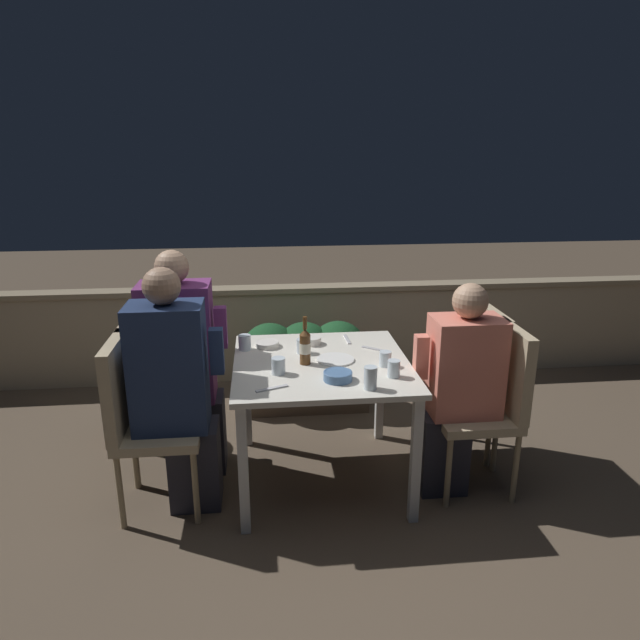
% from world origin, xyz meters
% --- Properties ---
extents(ground_plane, '(16.00, 16.00, 0.00)m').
position_xyz_m(ground_plane, '(0.00, 0.00, 0.00)').
color(ground_plane, brown).
extents(parapet_wall, '(9.00, 0.18, 0.79)m').
position_xyz_m(parapet_wall, '(0.00, 1.58, 0.40)').
color(parapet_wall, gray).
rests_on(parapet_wall, ground_plane).
extents(dining_table, '(0.98, 1.00, 0.74)m').
position_xyz_m(dining_table, '(0.00, 0.00, 0.66)').
color(dining_table, silver).
rests_on(dining_table, ground_plane).
extents(planter_hedge, '(0.92, 0.47, 0.65)m').
position_xyz_m(planter_hedge, '(-0.02, 0.99, 0.37)').
color(planter_hedge, brown).
rests_on(planter_hedge, ground_plane).
extents(chair_left_near, '(0.44, 0.44, 0.96)m').
position_xyz_m(chair_left_near, '(-0.98, -0.16, 0.57)').
color(chair_left_near, tan).
rests_on(chair_left_near, ground_plane).
extents(person_navy_jumper, '(0.48, 0.26, 1.33)m').
position_xyz_m(person_navy_jumper, '(-0.78, -0.16, 0.67)').
color(person_navy_jumper, '#282833').
rests_on(person_navy_jumper, ground_plane).
extents(chair_left_far, '(0.44, 0.44, 0.96)m').
position_xyz_m(chair_left_far, '(-0.98, 0.20, 0.57)').
color(chair_left_far, tan).
rests_on(chair_left_far, ground_plane).
extents(person_purple_stripe, '(0.49, 0.26, 1.35)m').
position_xyz_m(person_purple_stripe, '(-0.78, 0.20, 0.68)').
color(person_purple_stripe, '#282833').
rests_on(person_purple_stripe, ground_plane).
extents(chair_right_near, '(0.44, 0.44, 0.96)m').
position_xyz_m(chair_right_near, '(0.94, -0.16, 0.57)').
color(chair_right_near, tan).
rests_on(chair_right_near, ground_plane).
extents(person_coral_top, '(0.47, 0.26, 1.21)m').
position_xyz_m(person_coral_top, '(0.74, -0.16, 0.61)').
color(person_coral_top, '#282833').
rests_on(person_coral_top, ground_plane).
extents(chair_right_far, '(0.44, 0.44, 0.96)m').
position_xyz_m(chair_right_far, '(0.96, 0.16, 0.57)').
color(chair_right_far, tan).
rests_on(chair_right_far, ground_plane).
extents(beer_bottle, '(0.06, 0.06, 0.27)m').
position_xyz_m(beer_bottle, '(-0.09, -0.02, 0.85)').
color(beer_bottle, brown).
rests_on(beer_bottle, dining_table).
extents(plate_0, '(0.21, 0.21, 0.01)m').
position_xyz_m(plate_0, '(0.08, 0.01, 0.75)').
color(plate_0, white).
rests_on(plate_0, dining_table).
extents(bowl_0, '(0.11, 0.11, 0.04)m').
position_xyz_m(bowl_0, '(-0.03, 0.30, 0.77)').
color(bowl_0, silver).
rests_on(bowl_0, dining_table).
extents(bowl_1, '(0.15, 0.15, 0.05)m').
position_xyz_m(bowl_1, '(0.06, -0.27, 0.77)').
color(bowl_1, '#4C709E').
rests_on(bowl_1, dining_table).
extents(bowl_2, '(0.14, 0.14, 0.03)m').
position_xyz_m(bowl_2, '(-0.30, 0.28, 0.76)').
color(bowl_2, silver).
rests_on(bowl_2, dining_table).
extents(glass_cup_0, '(0.07, 0.07, 0.12)m').
position_xyz_m(glass_cup_0, '(0.20, -0.39, 0.80)').
color(glass_cup_0, silver).
rests_on(glass_cup_0, dining_table).
extents(glass_cup_1, '(0.07, 0.07, 0.08)m').
position_xyz_m(glass_cup_1, '(0.34, -0.10, 0.79)').
color(glass_cup_1, silver).
rests_on(glass_cup_1, dining_table).
extents(glass_cup_2, '(0.07, 0.07, 0.09)m').
position_xyz_m(glass_cup_2, '(-0.43, 0.24, 0.79)').
color(glass_cup_2, silver).
rests_on(glass_cup_2, dining_table).
extents(glass_cup_3, '(0.07, 0.07, 0.09)m').
position_xyz_m(glass_cup_3, '(0.35, -0.26, 0.79)').
color(glass_cup_3, silver).
rests_on(glass_cup_3, dining_table).
extents(glass_cup_4, '(0.07, 0.07, 0.08)m').
position_xyz_m(glass_cup_4, '(-0.10, 0.15, 0.78)').
color(glass_cup_4, silver).
rests_on(glass_cup_4, dining_table).
extents(glass_cup_5, '(0.07, 0.07, 0.09)m').
position_xyz_m(glass_cup_5, '(-0.24, -0.15, 0.79)').
color(glass_cup_5, silver).
rests_on(glass_cup_5, dining_table).
extents(fork_0, '(0.02, 0.17, 0.01)m').
position_xyz_m(fork_0, '(0.20, 0.35, 0.75)').
color(fork_0, silver).
rests_on(fork_0, dining_table).
extents(fork_1, '(0.17, 0.08, 0.01)m').
position_xyz_m(fork_1, '(-0.28, -0.35, 0.75)').
color(fork_1, silver).
rests_on(fork_1, dining_table).
extents(fork_2, '(0.15, 0.12, 0.01)m').
position_xyz_m(fork_2, '(0.34, 0.16, 0.75)').
color(fork_2, silver).
rests_on(fork_2, dining_table).
extents(potted_plant, '(0.35, 0.35, 0.65)m').
position_xyz_m(potted_plant, '(-1.14, 0.61, 0.40)').
color(potted_plant, '#9E5638').
rests_on(potted_plant, ground_plane).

